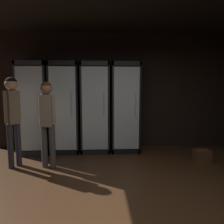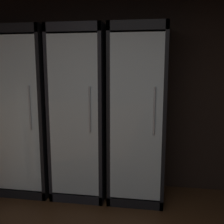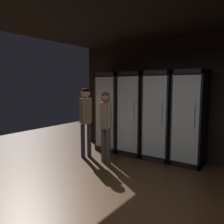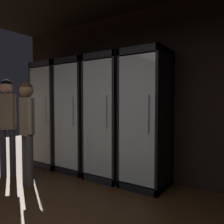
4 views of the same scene
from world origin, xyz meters
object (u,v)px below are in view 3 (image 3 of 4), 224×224
Objects in this scene: cooler_left at (135,114)px; cooler_center at (160,116)px; cooler_right at (190,119)px; shopper_near at (106,120)px; cooler_far_left at (112,112)px; shopper_far at (86,114)px.

cooler_center is at bearing -0.07° from cooler_left.
cooler_center and cooler_right have the same top height.
cooler_far_left is at bearing 118.03° from shopper_near.
cooler_left is 1.00× the size of cooler_right.
cooler_center is at bearing -0.04° from cooler_far_left.
cooler_far_left is 1.00× the size of cooler_left.
cooler_right is at bearing 33.43° from shopper_near.
shopper_far is (-2.16, -0.95, 0.05)m from cooler_right.
shopper_near is at bearing -5.03° from shopper_far.
cooler_center is at bearing 32.94° from shopper_far.
cooler_center is 0.69m from cooler_right.
cooler_right is 1.83m from shopper_near.
cooler_left reaches higher than shopper_far.
cooler_far_left is 0.96m from shopper_far.
shopper_near is 0.95× the size of shopper_far.
cooler_far_left is 1.30× the size of shopper_near.
cooler_right reaches higher than shopper_near.
cooler_left is at bearing 81.48° from shopper_near.
cooler_far_left is at bearing 179.96° from cooler_center.
shopper_far is at bearing 174.97° from shopper_near.
shopper_far is (-0.09, -0.95, 0.04)m from cooler_far_left.
shopper_near is at bearing -146.57° from cooler_right.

